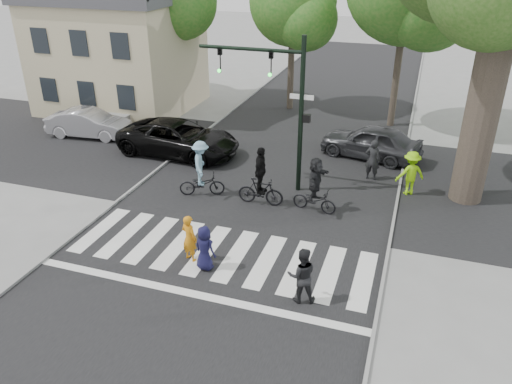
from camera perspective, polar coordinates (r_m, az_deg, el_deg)
ground at (r=15.31m, az=-5.42°, el=-8.88°), size 120.00×120.00×0.00m
road_stem at (r=19.30m, az=0.48°, el=-0.71°), size 10.00×70.00×0.01m
road_cross at (r=21.90m, az=2.93°, el=2.70°), size 70.00×10.00×0.01m
curb_left at (r=21.24m, az=-12.59°, el=1.40°), size 0.10×70.00×0.10m
curb_right at (r=18.54m, az=15.50°, el=-2.84°), size 0.10×70.00×0.10m
crosswalk at (r=15.81m, az=-4.46°, el=-7.55°), size 10.00×3.85×0.01m
traffic_signal at (r=18.86m, az=2.72°, el=11.32°), size 4.45×0.29×6.00m
bg_tree_2 at (r=28.98m, az=4.63°, el=20.39°), size 5.04×4.80×8.40m
house at (r=30.78m, az=-15.46°, el=16.21°), size 8.40×8.10×8.82m
pedestrian_woman at (r=15.44m, az=-7.62°, el=-5.24°), size 0.66×0.54×1.55m
pedestrian_child at (r=15.01m, az=-5.89°, el=-6.39°), size 0.81×0.65×1.44m
pedestrian_adult at (r=13.68m, az=5.26°, el=-9.47°), size 0.95×0.84×1.65m
cyclist_left at (r=19.28m, az=-6.26°, el=2.25°), size 1.86×1.30×2.22m
cyclist_mid at (r=18.48m, az=0.52°, el=1.21°), size 1.76×1.08×2.28m
cyclist_right at (r=18.12m, az=6.77°, el=0.48°), size 1.73×1.61×2.11m
car_suv at (r=23.43m, az=-8.82°, el=6.10°), size 5.80×2.94×1.57m
car_silver at (r=26.80m, az=-18.56°, el=7.46°), size 4.38×1.91×1.40m
car_grey at (r=23.38m, az=12.99°, el=5.65°), size 4.82×2.74×1.54m
bystander_hivis at (r=20.19m, az=17.25°, el=2.07°), size 1.32×1.13×1.77m
bystander_dark at (r=21.10m, az=13.18°, el=3.59°), size 0.68×0.49×1.73m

